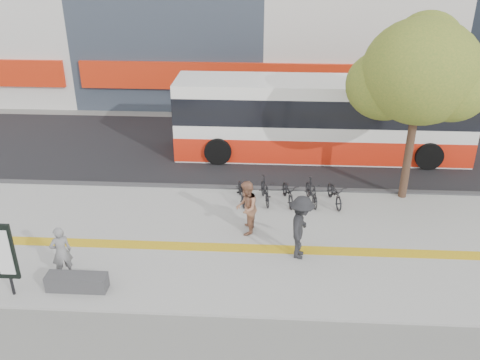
# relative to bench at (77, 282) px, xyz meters

# --- Properties ---
(ground) EXTENTS (120.00, 120.00, 0.00)m
(ground) POSITION_rel_bench_xyz_m (2.60, 1.20, -0.30)
(ground) COLOR slate
(ground) RESTS_ON ground
(sidewalk) EXTENTS (40.00, 7.00, 0.08)m
(sidewalk) POSITION_rel_bench_xyz_m (2.60, 2.70, -0.27)
(sidewalk) COLOR gray
(sidewalk) RESTS_ON ground
(tactile_strip) EXTENTS (40.00, 0.45, 0.01)m
(tactile_strip) POSITION_rel_bench_xyz_m (2.60, 2.20, -0.22)
(tactile_strip) COLOR gold
(tactile_strip) RESTS_ON sidewalk
(street) EXTENTS (40.00, 8.00, 0.06)m
(street) POSITION_rel_bench_xyz_m (2.60, 10.20, -0.28)
(street) COLOR black
(street) RESTS_ON ground
(curb) EXTENTS (40.00, 0.25, 0.14)m
(curb) POSITION_rel_bench_xyz_m (2.60, 6.20, -0.23)
(curb) COLOR #3B3B3E
(curb) RESTS_ON ground
(bench) EXTENTS (1.60, 0.45, 0.45)m
(bench) POSITION_rel_bench_xyz_m (0.00, 0.00, 0.00)
(bench) COLOR #3B3B3E
(bench) RESTS_ON sidewalk
(signboard) EXTENTS (0.55, 0.10, 2.20)m
(signboard) POSITION_rel_bench_xyz_m (-1.60, -0.31, 1.06)
(signboard) COLOR black
(signboard) RESTS_ON sidewalk
(street_tree) EXTENTS (4.40, 3.80, 6.31)m
(street_tree) POSITION_rel_bench_xyz_m (9.78, 6.02, 4.21)
(street_tree) COLOR #372419
(street_tree) RESTS_ON sidewalk
(bus) EXTENTS (12.08, 2.86, 3.21)m
(bus) POSITION_rel_bench_xyz_m (7.14, 9.70, 1.27)
(bus) COLOR white
(bus) RESTS_ON street
(bicycle_row) EXTENTS (4.05, 1.61, 0.89)m
(bicycle_row) POSITION_rel_bench_xyz_m (5.69, 5.20, 0.19)
(bicycle_row) COLOR black
(bicycle_row) RESTS_ON sidewalk
(seated_woman) EXTENTS (0.67, 0.61, 1.53)m
(seated_woman) POSITION_rel_bench_xyz_m (-0.56, 0.57, 0.54)
(seated_woman) COLOR black
(seated_woman) RESTS_ON sidewalk
(pedestrian_tan) EXTENTS (0.70, 0.88, 1.75)m
(pedestrian_tan) POSITION_rel_bench_xyz_m (4.32, 3.12, 0.65)
(pedestrian_tan) COLOR #9B674D
(pedestrian_tan) RESTS_ON sidewalk
(pedestrian_dark) EXTENTS (0.93, 1.36, 1.94)m
(pedestrian_dark) POSITION_rel_bench_xyz_m (5.94, 1.90, 0.74)
(pedestrian_dark) COLOR black
(pedestrian_dark) RESTS_ON sidewalk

